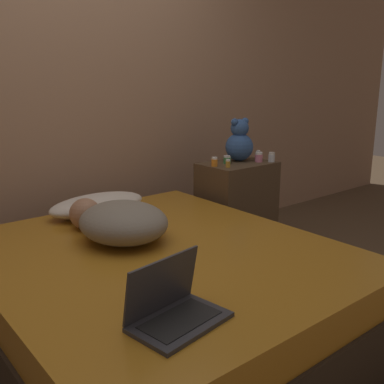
% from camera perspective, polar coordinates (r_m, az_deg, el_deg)
% --- Properties ---
extents(ground_plane, '(12.00, 12.00, 0.00)m').
position_cam_1_polar(ground_plane, '(2.40, -4.04, -18.03)').
color(ground_plane, brown).
extents(wall_back, '(8.00, 0.06, 2.60)m').
position_cam_1_polar(wall_back, '(3.07, -17.67, 14.00)').
color(wall_back, tan).
rests_on(wall_back, ground_plane).
extents(bed, '(1.58, 1.80, 0.48)m').
position_cam_1_polar(bed, '(2.28, -4.15, -12.99)').
color(bed, '#2D2319').
rests_on(bed, ground_plane).
extents(nightstand, '(0.53, 0.36, 0.69)m').
position_cam_1_polar(nightstand, '(3.34, 5.67, -2.08)').
color(nightstand, brown).
rests_on(nightstand, ground_plane).
extents(pillow, '(0.60, 0.30, 0.12)m').
position_cam_1_polar(pillow, '(2.77, -11.88, -1.57)').
color(pillow, beige).
rests_on(pillow, bed).
extents(person_lying, '(0.50, 0.66, 0.20)m').
position_cam_1_polar(person_lying, '(2.30, -9.21, -3.69)').
color(person_lying, gray).
rests_on(person_lying, bed).
extents(laptop, '(0.35, 0.26, 0.22)m').
position_cam_1_polar(laptop, '(1.57, -2.39, -14.44)').
color(laptop, '#333338').
rests_on(laptop, bed).
extents(teddy_bear, '(0.20, 0.20, 0.31)m').
position_cam_1_polar(teddy_bear, '(3.31, 6.04, 6.29)').
color(teddy_bear, '#335693').
rests_on(teddy_bear, nightstand).
extents(bottle_pink, '(0.06, 0.06, 0.07)m').
position_cam_1_polar(bottle_pink, '(3.30, 8.47, 4.40)').
color(bottle_pink, pink).
rests_on(bottle_pink, nightstand).
extents(bottle_orange, '(0.04, 0.04, 0.06)m').
position_cam_1_polar(bottle_orange, '(3.10, 2.87, 3.85)').
color(bottle_orange, orange).
rests_on(bottle_orange, nightstand).
extents(bottle_amber, '(0.03, 0.03, 0.06)m').
position_cam_1_polar(bottle_amber, '(3.07, 4.60, 3.63)').
color(bottle_amber, gold).
rests_on(bottle_amber, nightstand).
extents(bottle_green, '(0.05, 0.05, 0.06)m').
position_cam_1_polar(bottle_green, '(3.21, 4.48, 4.11)').
color(bottle_green, '#3D8E4C').
rests_on(bottle_green, nightstand).
extents(bottle_blue, '(0.03, 0.03, 0.07)m').
position_cam_1_polar(bottle_blue, '(3.40, 8.40, 4.68)').
color(bottle_blue, '#3866B2').
rests_on(bottle_blue, nightstand).
extents(bottle_clear, '(0.05, 0.05, 0.07)m').
position_cam_1_polar(bottle_clear, '(3.32, 10.07, 4.38)').
color(bottle_clear, silver).
rests_on(bottle_clear, nightstand).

